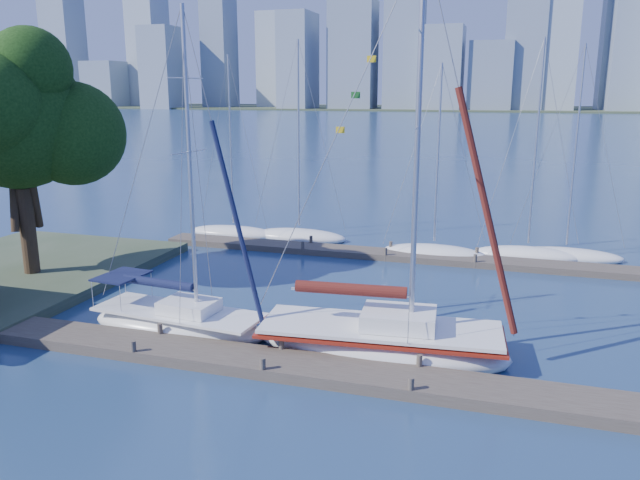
% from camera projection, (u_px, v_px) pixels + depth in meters
% --- Properties ---
extents(ground, '(700.00, 700.00, 0.00)m').
position_uv_depth(ground, '(273.00, 369.00, 21.91)').
color(ground, '#182D4D').
rests_on(ground, ground).
extents(near_dock, '(26.00, 2.00, 0.40)m').
position_uv_depth(near_dock, '(273.00, 364.00, 21.86)').
color(near_dock, '#443932').
rests_on(near_dock, ground).
extents(far_dock, '(30.00, 1.80, 0.36)m').
position_uv_depth(far_dock, '(405.00, 256.00, 36.17)').
color(far_dock, '#443932').
rests_on(far_dock, ground).
extents(far_shore, '(800.00, 100.00, 1.50)m').
position_uv_depth(far_shore, '(500.00, 109.00, 319.33)').
color(far_shore, '#38472D').
rests_on(far_shore, ground).
extents(tree, '(9.36, 8.54, 12.42)m').
position_uv_depth(tree, '(16.00, 116.00, 29.92)').
color(tree, '#2F2114').
rests_on(tree, ground).
extents(sailboat_navy, '(7.82, 3.21, 13.07)m').
position_uv_depth(sailboat_navy, '(178.00, 306.00, 25.06)').
color(sailboat_navy, white).
rests_on(sailboat_navy, ground).
extents(sailboat_maroon, '(9.69, 3.90, 14.91)m').
position_uv_depth(sailboat_maroon, '(381.00, 326.00, 22.94)').
color(sailboat_maroon, white).
rests_on(sailboat_maroon, ground).
extents(bg_boat_0, '(6.55, 4.15, 12.06)m').
position_uv_depth(bg_boat_0, '(234.00, 232.00, 41.97)').
color(bg_boat_0, white).
rests_on(bg_boat_0, ground).
extents(bg_boat_1, '(6.43, 2.41, 12.91)m').
position_uv_depth(bg_boat_1, '(299.00, 236.00, 40.86)').
color(bg_boat_1, white).
rests_on(bg_boat_1, ground).
extents(bg_boat_2, '(6.47, 4.48, 11.34)m').
position_uv_depth(bg_boat_2, '(434.00, 253.00, 36.62)').
color(bg_boat_2, white).
rests_on(bg_boat_2, ground).
extents(bg_boat_3, '(6.36, 4.06, 12.63)m').
position_uv_depth(bg_boat_3, '(527.00, 254.00, 36.33)').
color(bg_boat_3, white).
rests_on(bg_boat_3, ground).
extents(bg_boat_4, '(6.53, 2.76, 12.30)m').
position_uv_depth(bg_boat_4, '(566.00, 255.00, 36.18)').
color(bg_boat_4, white).
rests_on(bg_boat_4, ground).
extents(skyline, '(502.75, 51.31, 125.60)m').
position_uv_depth(skyline, '(560.00, 28.00, 276.30)').
color(skyline, slate).
rests_on(skyline, ground).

